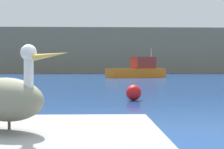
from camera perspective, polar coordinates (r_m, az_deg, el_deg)
name	(u,v)px	position (r m, az deg, el deg)	size (l,w,h in m)	color
hillside_backdrop	(99,52)	(77.03, -2.16, 3.76)	(140.00, 12.62, 9.43)	#7F755B
pelican	(6,98)	(3.62, -16.97, -3.72)	(1.23, 0.99, 0.86)	gray
fishing_boat_orange	(138,70)	(43.08, 4.32, 0.71)	(7.70, 5.38, 3.67)	orange
mooring_buoy	(134,93)	(13.56, 3.57, -3.00)	(0.60, 0.60, 0.60)	red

